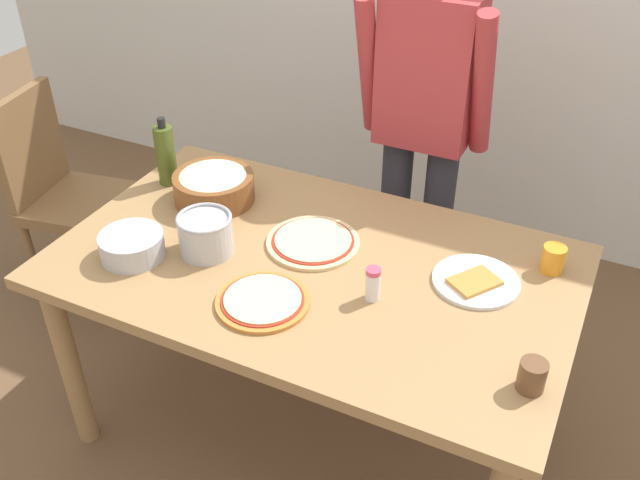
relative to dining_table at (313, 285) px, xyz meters
name	(u,v)px	position (x,y,z in m)	size (l,w,h in m)	color
ground	(314,425)	(0.00, 0.00, -0.67)	(8.00, 8.00, 0.00)	brown
dining_table	(313,285)	(0.00, 0.00, 0.00)	(1.60, 0.96, 0.76)	#A37A4C
person_cook	(424,119)	(0.08, 0.76, 0.27)	(0.49, 0.25, 1.62)	#2D2D38
chair_wooden_left	(62,188)	(-1.32, 0.27, -0.13)	(0.46, 0.46, 0.95)	brown
pizza_raw_on_board	(313,242)	(-0.04, 0.08, 0.10)	(0.30, 0.30, 0.02)	beige
pizza_cooked_on_tray	(263,301)	(-0.04, -0.24, 0.10)	(0.27, 0.27, 0.02)	#C67A33
plate_with_slice	(476,281)	(0.48, 0.11, 0.10)	(0.26, 0.26, 0.02)	white
popcorn_bowl	(214,185)	(-0.47, 0.17, 0.15)	(0.28, 0.28, 0.11)	brown
mixing_bowl_steel	(132,246)	(-0.52, -0.22, 0.13)	(0.20, 0.20, 0.08)	#B7B7BC
olive_oil_bottle	(166,155)	(-0.69, 0.21, 0.20)	(0.07, 0.07, 0.26)	#47561E
steel_pot	(206,234)	(-0.32, -0.10, 0.16)	(0.17, 0.17, 0.13)	#B7B7BC
cup_orange	(553,259)	(0.67, 0.28, 0.13)	(0.07, 0.07, 0.09)	orange
cup_small_brown	(532,376)	(0.72, -0.24, 0.13)	(0.07, 0.07, 0.09)	brown
salt_shaker	(373,284)	(0.23, -0.08, 0.14)	(0.04, 0.04, 0.11)	white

